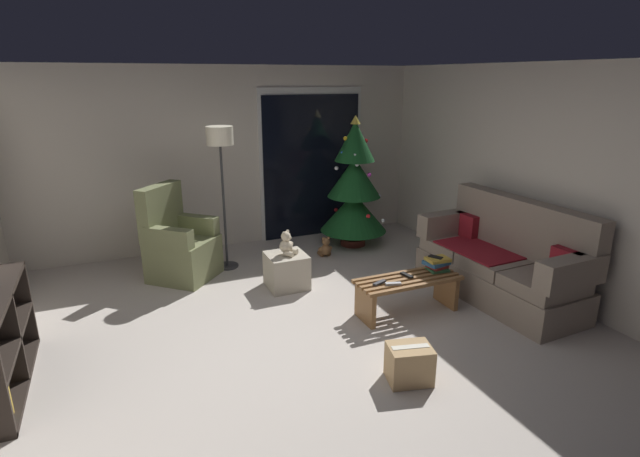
{
  "coord_description": "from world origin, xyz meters",
  "views": [
    {
      "loc": [
        -1.5,
        -3.7,
        2.35
      ],
      "look_at": [
        0.4,
        0.7,
        0.85
      ],
      "focal_mm": 27.41,
      "sensor_mm": 36.0,
      "label": 1
    }
  ],
  "objects_px": {
    "remote_black": "(407,275)",
    "remote_silver": "(393,284)",
    "armchair": "(179,246)",
    "cardboard_box_taped_mid_floor": "(409,364)",
    "couch": "(503,262)",
    "coffee_table": "(408,290)",
    "christmas_tree": "(354,189)",
    "teddy_bear_chestnut_by_tree": "(326,248)",
    "floor_lamp": "(220,150)",
    "teddy_bear_cream": "(287,245)",
    "remote_graphite": "(380,283)",
    "cell_phone": "(436,257)",
    "book_stack": "(437,264)",
    "ottoman": "(287,271)"
  },
  "relations": [
    {
      "from": "coffee_table",
      "to": "floor_lamp",
      "type": "bearing_deg",
      "value": 125.28
    },
    {
      "from": "remote_graphite",
      "to": "cell_phone",
      "type": "xyz_separation_m",
      "value": [
        0.71,
        0.08,
        0.14
      ]
    },
    {
      "from": "remote_silver",
      "to": "cardboard_box_taped_mid_floor",
      "type": "distance_m",
      "value": 1.04
    },
    {
      "from": "book_stack",
      "to": "coffee_table",
      "type": "bearing_deg",
      "value": -172.04
    },
    {
      "from": "couch",
      "to": "coffee_table",
      "type": "bearing_deg",
      "value": 177.0
    },
    {
      "from": "coffee_table",
      "to": "remote_black",
      "type": "height_order",
      "value": "remote_black"
    },
    {
      "from": "coffee_table",
      "to": "cardboard_box_taped_mid_floor",
      "type": "height_order",
      "value": "coffee_table"
    },
    {
      "from": "ottoman",
      "to": "teddy_bear_chestnut_by_tree",
      "type": "distance_m",
      "value": 1.1
    },
    {
      "from": "armchair",
      "to": "cardboard_box_taped_mid_floor",
      "type": "relative_size",
      "value": 2.84
    },
    {
      "from": "cell_phone",
      "to": "teddy_bear_chestnut_by_tree",
      "type": "bearing_deg",
      "value": 75.29
    },
    {
      "from": "teddy_bear_chestnut_by_tree",
      "to": "remote_silver",
      "type": "bearing_deg",
      "value": -93.78
    },
    {
      "from": "couch",
      "to": "floor_lamp",
      "type": "xyz_separation_m",
      "value": [
        -2.59,
        2.06,
        1.11
      ]
    },
    {
      "from": "cell_phone",
      "to": "remote_black",
      "type": "bearing_deg",
      "value": 153.88
    },
    {
      "from": "remote_graphite",
      "to": "remote_black",
      "type": "bearing_deg",
      "value": -100.37
    },
    {
      "from": "remote_graphite",
      "to": "armchair",
      "type": "height_order",
      "value": "armchair"
    },
    {
      "from": "ottoman",
      "to": "teddy_bear_chestnut_by_tree",
      "type": "xyz_separation_m",
      "value": [
        0.82,
        0.74,
        -0.08
      ]
    },
    {
      "from": "book_stack",
      "to": "floor_lamp",
      "type": "relative_size",
      "value": 0.15
    },
    {
      "from": "christmas_tree",
      "to": "teddy_bear_chestnut_by_tree",
      "type": "distance_m",
      "value": 0.95
    },
    {
      "from": "remote_silver",
      "to": "cell_phone",
      "type": "xyz_separation_m",
      "value": [
        0.6,
        0.15,
        0.14
      ]
    },
    {
      "from": "christmas_tree",
      "to": "teddy_bear_chestnut_by_tree",
      "type": "relative_size",
      "value": 6.49
    },
    {
      "from": "armchair",
      "to": "cardboard_box_taped_mid_floor",
      "type": "xyz_separation_m",
      "value": [
        1.37,
        -2.91,
        -0.25
      ]
    },
    {
      "from": "floor_lamp",
      "to": "cardboard_box_taped_mid_floor",
      "type": "distance_m",
      "value": 3.4
    },
    {
      "from": "book_stack",
      "to": "cardboard_box_taped_mid_floor",
      "type": "distance_m",
      "value": 1.51
    },
    {
      "from": "remote_black",
      "to": "ottoman",
      "type": "xyz_separation_m",
      "value": [
        -0.93,
        1.06,
        -0.2
      ]
    },
    {
      "from": "remote_silver",
      "to": "teddy_bear_chestnut_by_tree",
      "type": "distance_m",
      "value": 1.95
    },
    {
      "from": "remote_black",
      "to": "ottoman",
      "type": "height_order",
      "value": "remote_black"
    },
    {
      "from": "book_stack",
      "to": "remote_silver",
      "type": "bearing_deg",
      "value": -167.24
    },
    {
      "from": "remote_black",
      "to": "book_stack",
      "type": "xyz_separation_m",
      "value": [
        0.38,
        0.01,
        0.06
      ]
    },
    {
      "from": "remote_black",
      "to": "teddy_bear_cream",
      "type": "xyz_separation_m",
      "value": [
        -0.93,
        1.05,
        0.12
      ]
    },
    {
      "from": "couch",
      "to": "remote_silver",
      "type": "distance_m",
      "value": 1.41
    },
    {
      "from": "cell_phone",
      "to": "coffee_table",
      "type": "bearing_deg",
      "value": 160.65
    },
    {
      "from": "coffee_table",
      "to": "cardboard_box_taped_mid_floor",
      "type": "distance_m",
      "value": 1.2
    },
    {
      "from": "remote_graphite",
      "to": "remote_silver",
      "type": "distance_m",
      "value": 0.13
    },
    {
      "from": "book_stack",
      "to": "ottoman",
      "type": "xyz_separation_m",
      "value": [
        -1.31,
        1.05,
        -0.26
      ]
    },
    {
      "from": "remote_black",
      "to": "cardboard_box_taped_mid_floor",
      "type": "relative_size",
      "value": 0.39
    },
    {
      "from": "cell_phone",
      "to": "armchair",
      "type": "relative_size",
      "value": 0.13
    },
    {
      "from": "book_stack",
      "to": "cardboard_box_taped_mid_floor",
      "type": "bearing_deg",
      "value": -133.79
    },
    {
      "from": "couch",
      "to": "remote_graphite",
      "type": "xyz_separation_m",
      "value": [
        -1.52,
        0.05,
        -0.0
      ]
    },
    {
      "from": "remote_silver",
      "to": "teddy_bear_cream",
      "type": "xyz_separation_m",
      "value": [
        -0.68,
        1.18,
        0.12
      ]
    },
    {
      "from": "remote_silver",
      "to": "ottoman",
      "type": "distance_m",
      "value": 1.39
    },
    {
      "from": "remote_graphite",
      "to": "teddy_bear_cream",
      "type": "height_order",
      "value": "teddy_bear_cream"
    },
    {
      "from": "coffee_table",
      "to": "christmas_tree",
      "type": "distance_m",
      "value": 2.26
    },
    {
      "from": "remote_graphite",
      "to": "couch",
      "type": "bearing_deg",
      "value": -111.37
    },
    {
      "from": "remote_graphite",
      "to": "book_stack",
      "type": "relative_size",
      "value": 0.57
    },
    {
      "from": "christmas_tree",
      "to": "remote_graphite",
      "type": "bearing_deg",
      "value": -110.6
    },
    {
      "from": "coffee_table",
      "to": "cell_phone",
      "type": "height_order",
      "value": "cell_phone"
    },
    {
      "from": "remote_black",
      "to": "floor_lamp",
      "type": "height_order",
      "value": "floor_lamp"
    },
    {
      "from": "remote_black",
      "to": "remote_silver",
      "type": "bearing_deg",
      "value": 19.17
    },
    {
      "from": "ottoman",
      "to": "teddy_bear_chestnut_by_tree",
      "type": "relative_size",
      "value": 1.54
    },
    {
      "from": "armchair",
      "to": "cell_phone",
      "type": "bearing_deg",
      "value": -37.57
    }
  ]
}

